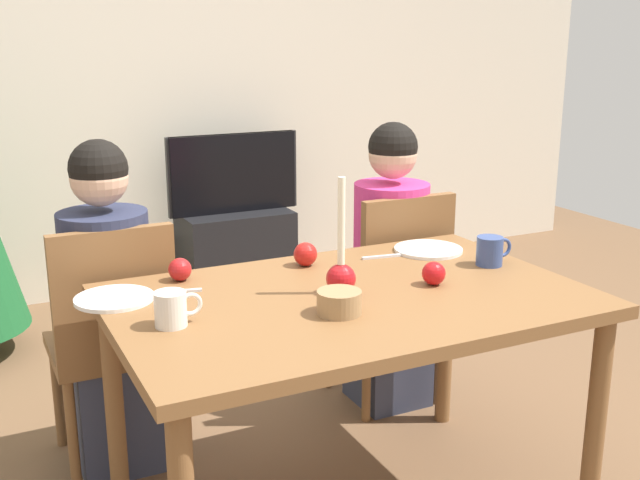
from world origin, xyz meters
TOP-DOWN VIEW (x-y plane):
  - back_wall at (0.00, 2.60)m, footprint 6.40×0.10m
  - dining_table at (0.00, 0.00)m, footprint 1.40×0.90m
  - chair_left at (-0.59, 0.61)m, footprint 0.40×0.40m
  - chair_right at (0.53, 0.61)m, footprint 0.40×0.40m
  - person_left_child at (-0.59, 0.64)m, footprint 0.30×0.30m
  - person_right_child at (0.53, 0.64)m, footprint 0.30×0.30m
  - tv_stand at (0.47, 2.30)m, footprint 0.64×0.40m
  - tv at (0.47, 2.30)m, footprint 0.79×0.05m
  - candle_centerpiece at (-0.02, 0.02)m, footprint 0.09×0.09m
  - plate_left at (-0.64, 0.26)m, footprint 0.23×0.23m
  - plate_right at (0.48, 0.29)m, footprint 0.24×0.24m
  - mug_left at (-0.54, -0.01)m, footprint 0.13×0.09m
  - mug_right at (0.57, 0.06)m, footprint 0.13×0.09m
  - fork_left at (-0.47, 0.25)m, footprint 0.18×0.05m
  - fork_right at (0.30, 0.29)m, footprint 0.18×0.04m
  - bowl_walnuts at (-0.10, -0.13)m, footprint 0.13×0.13m
  - apple_near_candle at (0.01, 0.33)m, footprint 0.08×0.08m
  - apple_by_left_plate at (0.28, -0.03)m, footprint 0.07×0.07m
  - apple_by_right_mug at (-0.41, 0.35)m, footprint 0.07×0.07m

SIDE VIEW (x-z plane):
  - tv_stand at x=0.47m, z-range 0.00..0.48m
  - chair_left at x=-0.59m, z-range 0.06..0.96m
  - chair_right at x=0.53m, z-range 0.06..0.96m
  - person_left_child at x=-0.59m, z-range -0.02..1.16m
  - person_right_child at x=0.53m, z-range -0.02..1.16m
  - dining_table at x=0.00m, z-range 0.29..1.04m
  - tv at x=0.47m, z-range 0.48..0.94m
  - fork_left at x=-0.47m, z-range 0.75..0.76m
  - fork_right at x=0.30m, z-range 0.75..0.76m
  - plate_left at x=-0.64m, z-range 0.75..0.76m
  - plate_right at x=0.48m, z-range 0.75..0.76m
  - bowl_walnuts at x=-0.10m, z-range 0.75..0.82m
  - apple_by_right_mug at x=-0.41m, z-range 0.75..0.82m
  - apple_by_left_plate at x=0.28m, z-range 0.75..0.82m
  - apple_near_candle at x=0.01m, z-range 0.75..0.83m
  - mug_left at x=-0.54m, z-range 0.75..0.85m
  - mug_right at x=0.57m, z-range 0.75..0.85m
  - candle_centerpiece at x=-0.02m, z-range 0.64..1.00m
  - back_wall at x=0.00m, z-range 0.00..2.60m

